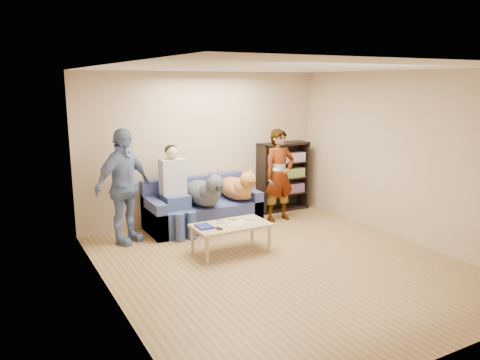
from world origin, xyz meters
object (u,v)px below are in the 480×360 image
person_seated (175,187)px  bookshelf (283,175)px  dog_tan (238,187)px  coffee_table (231,227)px  person_standing_left (123,186)px  person_standing_right (279,175)px  sofa (202,210)px  dog_gray (204,192)px  camera_silver (220,221)px  notebook_blue (204,226)px

person_seated → bookshelf: (2.32, 0.36, -0.09)m
dog_tan → coffee_table: bearing=-122.4°
person_standing_left → bookshelf: person_standing_left is taller
person_standing_right → bookshelf: person_standing_right is taller
person_standing_left → sofa: (1.36, 0.17, -0.60)m
person_seated → dog_gray: person_seated is taller
person_standing_right → person_seated: person_standing_right is taller
person_standing_left → sofa: person_standing_left is taller
camera_silver → sofa: sofa is taller
sofa → dog_gray: bearing=-103.3°
notebook_blue → person_standing_left: bearing=126.8°
sofa → person_standing_left: bearing=-172.7°
person_seated → bookshelf: size_ratio=1.13×
person_standing_right → camera_silver: size_ratio=14.79×
person_standing_right → dog_gray: 1.43m
person_standing_left → dog_gray: size_ratio=1.38×
camera_silver → coffee_table: (0.12, -0.12, -0.07)m
dog_tan → camera_silver: bearing=-129.3°
person_standing_right → dog_tan: 0.79m
camera_silver → person_standing_right: bearing=29.0°
person_standing_right → sofa: size_ratio=0.86×
notebook_blue → camera_silver: (0.28, 0.07, 0.01)m
person_seated → bookshelf: person_seated is taller
person_standing_right → camera_silver: person_standing_right is taller
person_standing_left → person_seated: person_standing_left is taller
person_standing_left → bookshelf: 3.19m
sofa → coffee_table: (-0.14, -1.33, 0.09)m
sofa → coffee_table: 1.34m
camera_silver → dog_gray: 1.00m
person_standing_left → dog_tan: bearing=-27.2°
bookshelf → dog_gray: bearing=-165.3°
notebook_blue → bookshelf: bookshelf is taller
notebook_blue → bookshelf: (2.34, 1.51, 0.25)m
sofa → notebook_blue: bearing=-112.8°
person_standing_left → sofa: 1.50m
dog_gray → person_standing_right: bearing=-2.3°
camera_silver → dog_tan: bearing=50.7°
camera_silver → person_seated: 1.16m
bookshelf → dog_tan: bearing=-162.1°
dog_gray → coffee_table: size_ratio=1.16×
dog_tan → sofa: bearing=166.3°
camera_silver → notebook_blue: bearing=-166.0°
sofa → person_seated: size_ratio=1.29×
person_standing_right → notebook_blue: 2.17m
coffee_table → bookshelf: 2.51m
person_standing_left → notebook_blue: bearing=-81.1°
person_standing_left → coffee_table: bearing=-71.2°
dog_gray → person_standing_left: bearing=176.5°
notebook_blue → sofa: 1.39m
dog_tan → coffee_table: 1.42m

